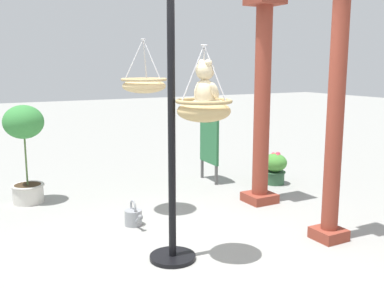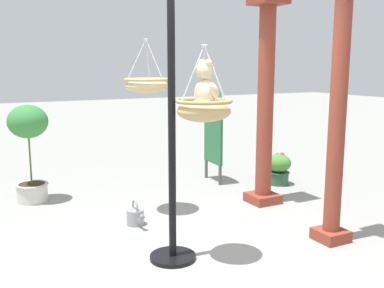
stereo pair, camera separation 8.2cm
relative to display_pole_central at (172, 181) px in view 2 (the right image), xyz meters
name	(u,v)px [view 2 (the right image)]	position (x,y,z in m)	size (l,w,h in m)	color
ground_plane	(184,265)	(0.16, 0.04, -0.77)	(40.00, 40.00, 0.00)	gray
display_pole_central	(172,181)	(0.00, 0.00, 0.00)	(0.44, 0.44, 2.46)	black
hanging_basket_with_teddy	(204,109)	(0.15, 0.25, 0.67)	(0.51, 0.51, 0.68)	tan
teddy_bear	(206,88)	(0.15, 0.27, 0.86)	(0.30, 0.26, 0.44)	beige
hanging_basket_left_high	(147,85)	(-1.37, 0.30, 0.83)	(0.55, 0.55, 0.64)	tan
greenhouse_pillar_left	(338,100)	(0.35, 1.67, 0.71)	(0.33, 0.33, 3.06)	brown
greenhouse_pillar_right	(265,107)	(-1.06, 1.83, 0.52)	(0.40, 0.40, 2.68)	brown
potted_plant_fern_front	(29,142)	(-2.53, -0.93, 0.06)	(0.52, 0.52, 1.32)	beige
potted_plant_tall_leafy	(279,168)	(-1.71, 2.61, -0.51)	(0.37, 0.37, 0.50)	#2D5638
display_sign_board	(213,126)	(-2.34, 1.79, 0.12)	(0.56, 0.08, 1.50)	#286B3D
watering_can	(136,216)	(-1.03, 0.00, -0.67)	(0.35, 0.20, 0.30)	gray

